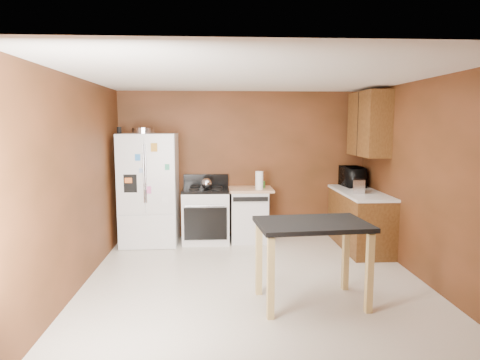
{
  "coord_description": "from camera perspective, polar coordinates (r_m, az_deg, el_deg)",
  "views": [
    {
      "loc": [
        -0.47,
        -5.06,
        1.95
      ],
      "look_at": [
        -0.13,
        0.85,
        1.17
      ],
      "focal_mm": 32.0,
      "sensor_mm": 36.0,
      "label": 1
    }
  ],
  "objects": [
    {
      "name": "dishwasher",
      "position": [
        7.19,
        1.21,
        -4.56
      ],
      "size": [
        0.78,
        0.63,
        0.89
      ],
      "color": "white",
      "rests_on": "ground"
    },
    {
      "name": "wall_front",
      "position": [
        2.93,
        6.14,
        -6.41
      ],
      "size": [
        4.2,
        0.0,
        4.2
      ],
      "primitive_type": "plane",
      "rotation": [
        -1.57,
        0.0,
        0.0
      ],
      "color": "brown",
      "rests_on": "ground"
    },
    {
      "name": "kettle",
      "position": [
        7.0,
        -4.49,
        -0.46
      ],
      "size": [
        0.17,
        0.17,
        0.17
      ],
      "primitive_type": "sphere",
      "color": "silver",
      "rests_on": "gas_range"
    },
    {
      "name": "green_canister",
      "position": [
        7.16,
        2.96,
        -0.6
      ],
      "size": [
        0.11,
        0.11,
        0.11
      ],
      "primitive_type": "cylinder",
      "rotation": [
        0.0,
        0.0,
        -0.14
      ],
      "color": "green",
      "rests_on": "dishwasher"
    },
    {
      "name": "floor",
      "position": [
        5.44,
        1.98,
        -13.54
      ],
      "size": [
        4.5,
        4.5,
        0.0
      ],
      "primitive_type": "plane",
      "color": "silver",
      "rests_on": "ground"
    },
    {
      "name": "island",
      "position": [
        4.7,
        9.57,
        -7.24
      ],
      "size": [
        1.23,
        0.88,
        0.91
      ],
      "color": "black",
      "rests_on": "ground"
    },
    {
      "name": "wall_right",
      "position": [
        5.72,
        23.5,
        -0.19
      ],
      "size": [
        0.0,
        4.5,
        4.5
      ],
      "primitive_type": "plane",
      "rotation": [
        1.57,
        0.0,
        -1.57
      ],
      "color": "brown",
      "rests_on": "ground"
    },
    {
      "name": "refrigerator",
      "position": [
        7.08,
        -12.0,
        -1.22
      ],
      "size": [
        0.9,
        0.8,
        1.8
      ],
      "color": "white",
      "rests_on": "ground"
    },
    {
      "name": "right_cabinets",
      "position": [
        7.01,
        16.01,
        -1.37
      ],
      "size": [
        0.63,
        1.58,
        2.45
      ],
      "color": "brown",
      "rests_on": "ground"
    },
    {
      "name": "ceiling",
      "position": [
        5.11,
        2.11,
        13.64
      ],
      "size": [
        4.5,
        4.5,
        0.0
      ],
      "primitive_type": "plane",
      "rotation": [
        3.14,
        0.0,
        0.0
      ],
      "color": "white",
      "rests_on": "ground"
    },
    {
      "name": "gas_range",
      "position": [
        7.14,
        -4.57,
        -4.58
      ],
      "size": [
        0.76,
        0.68,
        1.1
      ],
      "color": "white",
      "rests_on": "ground"
    },
    {
      "name": "toaster",
      "position": [
        6.83,
        15.58,
        -0.76
      ],
      "size": [
        0.26,
        0.33,
        0.21
      ],
      "primitive_type": "cube",
      "rotation": [
        0.0,
        0.0,
        -0.31
      ],
      "color": "silver",
      "rests_on": "right_cabinets"
    },
    {
      "name": "wall_left",
      "position": [
        5.36,
        -20.93,
        -0.54
      ],
      "size": [
        0.0,
        4.5,
        4.5
      ],
      "primitive_type": "plane",
      "rotation": [
        1.57,
        0.0,
        1.57
      ],
      "color": "brown",
      "rests_on": "ground"
    },
    {
      "name": "roasting_pan",
      "position": [
        7.01,
        -12.75,
        6.44
      ],
      "size": [
        0.37,
        0.37,
        0.09
      ],
      "primitive_type": "cylinder",
      "color": "silver",
      "rests_on": "refrigerator"
    },
    {
      "name": "pen_cup",
      "position": [
        7.04,
        -15.81,
        6.4
      ],
      "size": [
        0.07,
        0.07,
        0.11
      ],
      "primitive_type": "cylinder",
      "color": "black",
      "rests_on": "refrigerator"
    },
    {
      "name": "microwave",
      "position": [
        7.51,
        14.71,
        0.37
      ],
      "size": [
        0.42,
        0.59,
        0.31
      ],
      "primitive_type": "imported",
      "rotation": [
        0.0,
        0.0,
        1.66
      ],
      "color": "black",
      "rests_on": "right_cabinets"
    },
    {
      "name": "wall_back",
      "position": [
        7.35,
        0.42,
        2.01
      ],
      "size": [
        4.2,
        0.0,
        4.2
      ],
      "primitive_type": "plane",
      "rotation": [
        1.57,
        0.0,
        0.0
      ],
      "color": "brown",
      "rests_on": "ground"
    },
    {
      "name": "paper_towel",
      "position": [
        6.96,
        2.58,
        -0.06
      ],
      "size": [
        0.13,
        0.13,
        0.3
      ],
      "primitive_type": "cylinder",
      "rotation": [
        0.0,
        0.0,
        0.01
      ],
      "color": "white",
      "rests_on": "dishwasher"
    }
  ]
}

